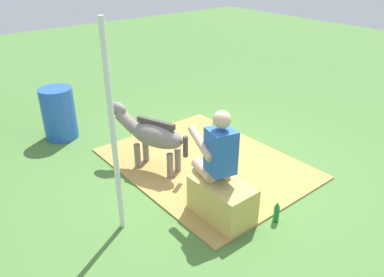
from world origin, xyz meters
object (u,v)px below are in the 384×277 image
person_seated (215,156)px  pony_standing (151,134)px  water_barrel (59,113)px  tent_pole_left (113,135)px  soda_bottle (277,212)px  hay_bale (222,200)px

person_seated → pony_standing: (1.29, 0.03, -0.20)m
person_seated → water_barrel: 3.19m
pony_standing → tent_pole_left: bearing=130.4°
pony_standing → water_barrel: (1.83, 0.61, -0.12)m
soda_bottle → tent_pole_left: 2.08m
water_barrel → pony_standing: bearing=-161.4°
person_seated → soda_bottle: bearing=-146.3°
hay_bale → person_seated: 0.54m
person_seated → water_barrel: (3.11, 0.64, -0.32)m
pony_standing → hay_bale: bearing=-179.9°
pony_standing → water_barrel: pony_standing is taller
pony_standing → tent_pole_left: tent_pole_left is taller
soda_bottle → tent_pole_left: size_ratio=0.11×
hay_bale → pony_standing: 1.48m
water_barrel → tent_pole_left: 2.80m
pony_standing → soda_bottle: bearing=-166.9°
person_seated → soda_bottle: size_ratio=5.10×
soda_bottle → water_barrel: 3.90m
hay_bale → tent_pole_left: (0.60, 1.00, 0.94)m
person_seated → tent_pole_left: tent_pole_left is taller
hay_bale → water_barrel: size_ratio=0.88×
soda_bottle → hay_bale: bearing=43.7°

